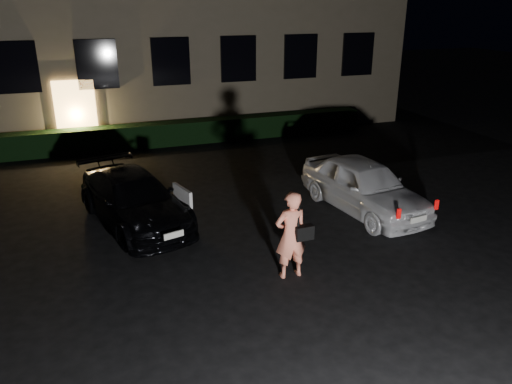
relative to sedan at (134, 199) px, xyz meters
name	(u,v)px	position (x,y,z in m)	size (l,w,h in m)	color
ground	(282,280)	(2.36, -3.72, -0.61)	(80.00, 80.00, 0.00)	black
hedge	(177,133)	(2.36, 6.78, -0.19)	(15.00, 0.70, 0.85)	black
sedan	(134,199)	(0.00, 0.00, 0.00)	(2.75, 4.52, 1.22)	black
hatch	(364,186)	(5.65, -1.17, 0.07)	(2.12, 4.16, 1.36)	white
man	(291,235)	(2.58, -3.60, 0.28)	(0.74, 0.45, 1.79)	#FE896A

